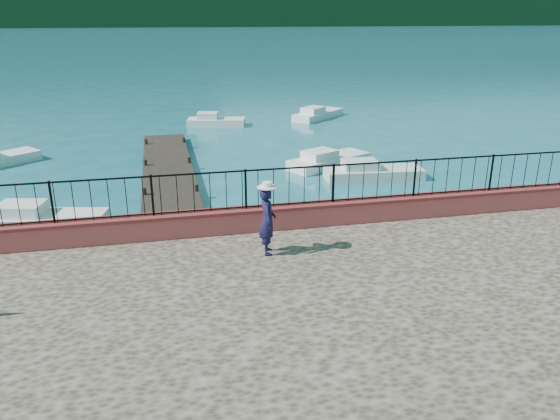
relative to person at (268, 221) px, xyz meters
name	(u,v)px	position (x,y,z in m)	size (l,w,h in m)	color
ground	(294,357)	(0.06, -2.28, -1.97)	(2000.00, 2000.00, 0.00)	#19596B
parapet	(258,219)	(0.06, 1.42, -0.48)	(28.00, 0.46, 0.58)	#AB483D
railing	(258,189)	(0.06, 1.42, 0.29)	(27.00, 0.05, 0.95)	black
dock	(169,181)	(-1.94, 9.72, -1.82)	(2.00, 16.00, 0.30)	#2D231C
far_forest	(154,8)	(0.06, 297.72, 7.03)	(900.00, 60.00, 18.00)	black
companion_hill	(368,20)	(220.06, 557.72, -1.97)	(448.00, 384.00, 180.00)	#142D23
person	(268,221)	(0.00, 0.00, 0.00)	(0.56, 0.37, 1.53)	black
hat	(267,185)	(0.00, 0.00, 0.83)	(0.44, 0.44, 0.12)	white
boat_0	(41,215)	(-5.93, 6.04, -1.57)	(3.86, 1.30, 0.80)	silver
boat_1	(374,169)	(6.09, 8.75, -1.57)	(3.88, 1.30, 0.80)	silver
boat_2	(329,157)	(4.94, 11.00, -1.57)	(3.84, 1.30, 0.80)	silver
boat_4	(216,119)	(1.16, 21.13, -1.57)	(3.33, 1.30, 0.80)	silver
boat_5	(318,112)	(7.73, 22.19, -1.57)	(4.10, 1.30, 0.80)	silver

